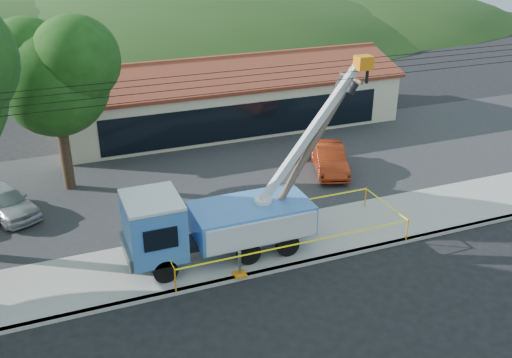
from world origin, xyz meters
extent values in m
plane|color=black|center=(0.00, 0.00, 0.00)|extent=(120.00, 120.00, 0.00)
cube|color=#B0AFA5|center=(0.00, 2.10, 0.07)|extent=(60.00, 0.25, 0.15)
cube|color=#B0AFA5|center=(0.00, 4.00, 0.07)|extent=(60.00, 4.00, 0.15)
cube|color=#28282B|center=(0.00, 12.00, 0.05)|extent=(60.00, 12.00, 0.10)
cube|color=beige|center=(4.00, 20.00, 1.70)|extent=(22.00, 8.00, 3.40)
cube|color=black|center=(4.00, 15.98, 1.43)|extent=(18.04, 0.08, 2.21)
cube|color=maroon|center=(4.00, 18.00, 3.90)|extent=(22.50, 4.53, 1.52)
cube|color=maroon|center=(4.00, 22.00, 3.90)|extent=(22.50, 4.53, 1.52)
cube|color=maroon|center=(4.00, 20.00, 4.55)|extent=(22.50, 0.30, 0.25)
cylinder|color=#332316|center=(-7.00, 13.00, 2.09)|extent=(0.56, 0.56, 4.18)
sphere|color=#153B10|center=(-7.00, 13.00, 5.70)|extent=(5.25, 5.25, 5.25)
sphere|color=#153B10|center=(-8.05, 13.70, 6.65)|extent=(4.20, 4.20, 4.20)
sphere|color=#153B10|center=(-5.95, 12.30, 6.84)|extent=(4.20, 4.20, 4.20)
ellipsoid|color=#203E16|center=(10.00, 55.00, 0.00)|extent=(89.60, 64.00, 32.00)
ellipsoid|color=#203E16|center=(30.00, 55.00, 0.00)|extent=(72.80, 52.00, 26.00)
cylinder|color=black|center=(0.00, 3.10, 7.29)|extent=(60.00, 0.02, 0.02)
cylinder|color=black|center=(0.00, 3.60, 7.41)|extent=(60.00, 0.02, 0.02)
cylinder|color=black|center=(0.00, 4.10, 7.53)|extent=(60.00, 0.02, 0.02)
cylinder|color=black|center=(0.00, 4.50, 7.65)|extent=(60.00, 0.02, 0.02)
cylinder|color=black|center=(-4.34, 2.83, 0.64)|extent=(0.96, 0.32, 0.96)
cylinder|color=black|center=(-4.34, 5.07, 0.64)|extent=(0.96, 0.32, 0.96)
cylinder|color=black|center=(-0.93, 2.83, 0.64)|extent=(0.96, 0.32, 0.96)
cylinder|color=black|center=(-0.93, 5.07, 0.64)|extent=(0.96, 0.32, 0.96)
cylinder|color=black|center=(0.78, 2.83, 0.64)|extent=(0.96, 0.32, 0.96)
cylinder|color=black|center=(0.78, 5.07, 0.64)|extent=(0.96, 0.32, 0.96)
cube|color=black|center=(-1.57, 3.95, 0.91)|extent=(7.04, 1.07, 0.27)
cube|color=#3E6DDD|center=(-4.45, 3.95, 1.97)|extent=(2.13, 2.56, 2.24)
cube|color=silver|center=(-4.45, 3.95, 3.15)|extent=(2.13, 2.56, 0.13)
cube|color=black|center=(-5.46, 3.95, 2.13)|extent=(0.09, 1.92, 0.96)
cube|color=gray|center=(-5.57, 3.95, 1.12)|extent=(0.16, 2.45, 0.53)
cube|color=#3E6DDD|center=(-0.40, 3.95, 1.55)|extent=(4.91, 2.56, 1.28)
cylinder|color=silver|center=(0.14, 3.95, 2.03)|extent=(0.75, 0.75, 0.64)
cube|color=silver|center=(2.22, 3.95, 4.99)|extent=(4.40, 0.30, 5.57)
cube|color=gray|center=(2.54, 3.95, 5.26)|extent=(2.65, 0.19, 3.35)
cube|color=orange|center=(4.30, 3.74, 7.69)|extent=(0.64, 0.53, 0.53)
cube|color=orange|center=(-1.57, 2.14, 0.20)|extent=(0.48, 0.48, 0.09)
cube|color=orange|center=(1.20, 5.76, 0.20)|extent=(0.48, 0.48, 0.09)
cylinder|color=brown|center=(2.01, 3.97, 3.92)|extent=(4.84, 0.30, 7.69)
cube|color=brown|center=(3.92, 3.97, 7.05)|extent=(0.15, 1.66, 0.15)
cylinder|color=black|center=(3.73, 4.43, 6.78)|extent=(0.52, 0.33, 0.57)
cylinder|color=black|center=(3.73, 3.51, 6.78)|extent=(0.52, 0.33, 0.57)
cylinder|color=orange|center=(-4.15, 2.04, 0.65)|extent=(0.06, 0.06, 1.00)
cylinder|color=orange|center=(6.08, 2.04, 0.65)|extent=(0.06, 0.06, 1.00)
cylinder|color=orange|center=(6.08, 5.43, 0.65)|extent=(0.06, 0.06, 1.00)
cylinder|color=orange|center=(-4.15, 5.43, 0.65)|extent=(0.06, 0.06, 1.00)
cube|color=yellow|center=(0.97, 2.04, 1.10)|extent=(10.23, 0.01, 0.06)
cube|color=yellow|center=(6.08, 3.74, 1.10)|extent=(0.01, 3.39, 0.06)
cube|color=yellow|center=(0.97, 5.43, 1.10)|extent=(10.23, 0.01, 0.06)
cube|color=yellow|center=(-4.15, 3.74, 1.10)|extent=(0.01, 3.39, 0.06)
imported|color=#A2A5A9|center=(-10.04, 10.94, 0.00)|extent=(3.45, 4.56, 1.45)
imported|color=maroon|center=(6.52, 9.94, 0.00)|extent=(2.92, 4.74, 1.47)
camera|label=1|loc=(-7.83, -15.46, 12.88)|focal=40.00mm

